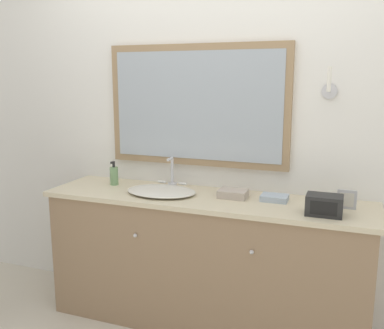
# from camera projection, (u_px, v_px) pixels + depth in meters

# --- Properties ---
(wall_back) EXTENTS (8.00, 0.18, 2.55)m
(wall_back) POSITION_uv_depth(u_px,v_px,m) (219.00, 124.00, 2.84)
(wall_back) COLOR white
(wall_back) RESTS_ON ground_plane
(vanity_counter) EXTENTS (2.05, 0.52, 0.85)m
(vanity_counter) POSITION_uv_depth(u_px,v_px,m) (205.00, 261.00, 2.74)
(vanity_counter) COLOR #937556
(vanity_counter) RESTS_ON ground_plane
(sink_basin) EXTENTS (0.45, 0.37, 0.21)m
(sink_basin) POSITION_uv_depth(u_px,v_px,m) (162.00, 190.00, 2.74)
(sink_basin) COLOR silver
(sink_basin) RESTS_ON vanity_counter
(soap_bottle) EXTENTS (0.06, 0.06, 0.17)m
(soap_bottle) POSITION_uv_depth(u_px,v_px,m) (114.00, 175.00, 2.95)
(soap_bottle) COLOR #709966
(soap_bottle) RESTS_ON vanity_counter
(appliance_box) EXTENTS (0.19, 0.13, 0.11)m
(appliance_box) POSITION_uv_depth(u_px,v_px,m) (324.00, 205.00, 2.30)
(appliance_box) COLOR black
(appliance_box) RESTS_ON vanity_counter
(picture_frame) EXTENTS (0.11, 0.01, 0.11)m
(picture_frame) POSITION_uv_depth(u_px,v_px,m) (347.00, 200.00, 2.41)
(picture_frame) COLOR #B2B2B7
(picture_frame) RESTS_ON vanity_counter
(hand_towel_near_sink) EXTENTS (0.16, 0.12, 0.03)m
(hand_towel_near_sink) POSITION_uv_depth(u_px,v_px,m) (275.00, 198.00, 2.57)
(hand_towel_near_sink) COLOR #A8B7C6
(hand_towel_near_sink) RESTS_ON vanity_counter
(hand_towel_far_corner) EXTENTS (0.17, 0.13, 0.05)m
(hand_towel_far_corner) POSITION_uv_depth(u_px,v_px,m) (233.00, 194.00, 2.64)
(hand_towel_far_corner) COLOR #B7A899
(hand_towel_far_corner) RESTS_ON vanity_counter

